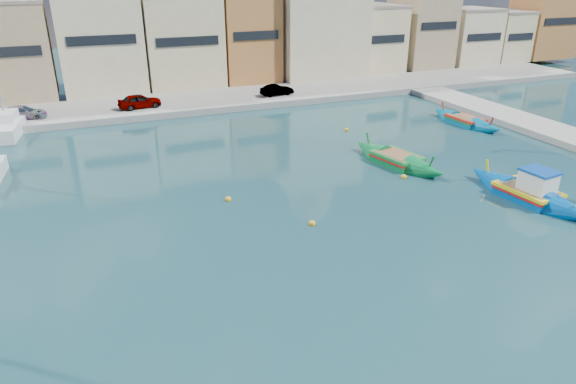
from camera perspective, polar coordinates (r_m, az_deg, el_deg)
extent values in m
plane|color=#14353E|center=(26.75, 19.69, -5.14)|extent=(160.00, 160.00, 0.00)
cube|color=gray|center=(53.07, -3.55, 10.54)|extent=(80.00, 8.00, 0.60)
cube|color=tan|center=(56.80, -28.34, 13.53)|extent=(6.90, 6.32, 8.74)
cube|color=gray|center=(56.40, -29.26, 18.00)|extent=(7.03, 6.44, 0.30)
cube|color=black|center=(53.58, -28.67, 13.50)|extent=(5.52, 0.10, 0.90)
cube|color=beige|center=(56.53, -20.14, 15.42)|extent=(7.88, 6.24, 9.89)
cube|color=black|center=(53.32, -19.98, 15.57)|extent=(6.30, 0.10, 0.90)
cube|color=beige|center=(58.15, -11.86, 16.05)|extent=(7.88, 7.44, 8.99)
cube|color=black|center=(54.43, -11.07, 16.10)|extent=(6.30, 0.10, 0.90)
cube|color=#BB753A|center=(59.31, -4.56, 16.80)|extent=(6.17, 6.13, 9.43)
cube|color=black|center=(56.32, -3.54, 16.96)|extent=(4.93, 0.10, 0.90)
cube|color=tan|center=(62.94, 2.02, 15.70)|extent=(7.31, 7.69, 6.05)
cube|color=gray|center=(62.59, 2.06, 18.58)|extent=(7.46, 7.85, 0.30)
cube|color=black|center=(59.41, 3.63, 15.50)|extent=(5.85, 0.10, 0.90)
cube|color=beige|center=(66.35, 8.66, 16.46)|extent=(7.54, 7.30, 7.41)
cube|color=gray|center=(66.00, 8.87, 19.78)|extent=(7.69, 7.45, 0.30)
cube|color=black|center=(63.18, 10.45, 16.34)|extent=(6.03, 0.10, 0.90)
cube|color=tan|center=(70.45, 14.59, 17.31)|extent=(6.36, 6.97, 9.63)
cube|color=black|center=(67.61, 16.47, 17.30)|extent=(5.09, 0.10, 0.90)
cube|color=beige|center=(75.00, 19.17, 15.98)|extent=(6.63, 6.70, 6.65)
cube|color=gray|center=(74.69, 19.54, 18.61)|extent=(6.76, 6.83, 0.30)
cube|color=black|center=(72.44, 20.99, 15.78)|extent=(5.30, 0.10, 0.90)
cube|color=beige|center=(79.43, 22.43, 15.73)|extent=(5.08, 7.51, 6.20)
cube|color=gray|center=(79.14, 22.81, 18.04)|extent=(5.18, 7.66, 0.30)
cube|color=black|center=(76.72, 24.46, 15.42)|extent=(4.06, 0.10, 0.90)
cube|color=#BB753A|center=(83.69, 26.51, 16.47)|extent=(7.79, 6.00, 9.33)
cube|color=black|center=(81.65, 28.18, 16.39)|extent=(6.23, 0.10, 0.90)
cube|color=beige|center=(63.14, 2.83, 18.43)|extent=(10.00, 10.00, 12.00)
imported|color=#4C1919|center=(48.95, -16.16, 9.69)|extent=(3.96, 2.04, 1.29)
imported|color=#4C1919|center=(52.07, -1.24, 11.28)|extent=(3.39, 1.43, 1.09)
imported|color=#4C1919|center=(48.93, -27.42, 7.85)|extent=(3.92, 1.93, 1.10)
cube|color=#0054AA|center=(32.58, 25.01, -0.42)|extent=(2.41, 3.49, 1.03)
cone|color=#0054AA|center=(34.05, 21.48, 1.28)|extent=(2.38, 3.26, 2.57)
cone|color=#0054AA|center=(31.23, 28.90, -2.09)|extent=(2.38, 3.26, 2.57)
cube|color=yellow|center=(32.42, 25.14, 0.28)|extent=(2.51, 3.67, 0.19)
cube|color=red|center=(32.49, 25.09, -0.02)|extent=(2.52, 3.56, 0.10)
cube|color=olive|center=(32.39, 25.17, 0.41)|extent=(2.07, 3.16, 0.06)
cylinder|color=yellow|center=(33.98, 21.31, 2.47)|extent=(0.20, 0.50, 1.12)
cube|color=white|center=(31.94, 26.00, 1.05)|extent=(1.62, 1.82, 1.13)
cube|color=#0F47A5|center=(31.74, 26.20, 2.10)|extent=(1.71, 1.95, 0.12)
cube|color=#006998|center=(46.76, 19.04, 7.35)|extent=(2.06, 3.18, 0.93)
cone|color=#006998|center=(48.48, 16.97, 8.22)|extent=(2.04, 2.95, 2.33)
cone|color=#006998|center=(45.09, 21.27, 6.52)|extent=(2.04, 2.95, 2.33)
cube|color=red|center=(46.66, 19.10, 7.81)|extent=(2.14, 3.35, 0.17)
cube|color=#197F33|center=(46.70, 19.08, 7.62)|extent=(2.15, 3.24, 0.09)
cube|color=olive|center=(46.64, 19.11, 7.90)|extent=(1.76, 2.88, 0.06)
cylinder|color=red|center=(48.51, 16.86, 8.98)|extent=(0.16, 0.45, 1.01)
cylinder|color=red|center=(44.77, 21.61, 7.17)|extent=(0.16, 0.45, 1.01)
cube|color=#0B7739|center=(35.66, 11.98, 3.35)|extent=(2.71, 3.53, 1.04)
cone|color=#0B7739|center=(37.35, 9.12, 4.58)|extent=(2.67, 3.33, 2.57)
cone|color=#0B7739|center=(34.05, 15.13, 2.14)|extent=(2.67, 3.33, 2.57)
cube|color=#198032|center=(35.52, 12.04, 4.01)|extent=(2.83, 3.71, 0.19)
cube|color=red|center=(35.58, 12.01, 3.72)|extent=(2.83, 3.60, 0.10)
cube|color=olive|center=(35.49, 12.05, 4.13)|extent=(2.35, 3.18, 0.06)
cylinder|color=#198032|center=(37.32, 8.91, 5.67)|extent=(0.25, 0.51, 1.13)
cylinder|color=#198032|center=(33.67, 15.58, 3.08)|extent=(0.25, 0.51, 1.13)
cube|color=white|center=(47.28, -28.88, 6.11)|extent=(3.44, 6.68, 1.39)
cone|color=white|center=(51.13, -27.90, 7.44)|extent=(3.06, 3.97, 2.57)
cube|color=white|center=(47.02, -29.13, 7.34)|extent=(2.23, 2.53, 0.75)
sphere|color=yellow|center=(26.70, 2.71, -3.52)|extent=(0.36, 0.36, 0.36)
sphere|color=yellow|center=(33.38, 12.74, 1.62)|extent=(0.36, 0.36, 0.36)
sphere|color=yellow|center=(42.66, 6.53, 6.87)|extent=(0.36, 0.36, 0.36)
sphere|color=yellow|center=(29.63, -6.65, -0.80)|extent=(0.36, 0.36, 0.36)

